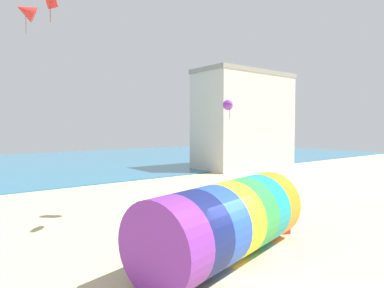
{
  "coord_description": "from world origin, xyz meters",
  "views": [
    {
      "loc": [
        -7.73,
        -8.3,
        4.9
      ],
      "look_at": [
        0.9,
        2.79,
        4.21
      ],
      "focal_mm": 32.0,
      "sensor_mm": 36.0,
      "label": 1
    }
  ],
  "objects": [
    {
      "name": "giant_inflatable_tube",
      "position": [
        0.93,
        0.8,
        1.43
      ],
      "size": [
        8.2,
        4.66,
        2.86
      ],
      "color": "purple",
      "rests_on": "ground"
    },
    {
      "name": "sea",
      "position": [
        0.0,
        39.35,
        0.05
      ],
      "size": [
        120.0,
        40.0,
        0.1
      ],
      "primitive_type": "cube",
      "color": "teal",
      "rests_on": "ground"
    },
    {
      "name": "kite_handler",
      "position": [
        6.0,
        1.84,
        0.86
      ],
      "size": [
        0.42,
        0.37,
        1.68
      ],
      "color": "black",
      "rests_on": "ground"
    },
    {
      "name": "promenade_building",
      "position": [
        22.51,
        20.31,
        5.75
      ],
      "size": [
        12.38,
        5.82,
        11.48
      ],
      "color": "beige",
      "rests_on": "ground"
    },
    {
      "name": "kite_purple_delta",
      "position": [
        8.32,
        8.21,
        6.4
      ],
      "size": [
        0.95,
        0.96,
        1.35
      ],
      "color": "purple"
    },
    {
      "name": "kite_red_delta",
      "position": [
        -2.32,
        16.45,
        12.54
      ],
      "size": [
        1.63,
        1.38,
        2.19
      ],
      "color": "red"
    },
    {
      "name": "ground_plane",
      "position": [
        0.0,
        0.0,
        0.0
      ],
      "size": [
        120.0,
        120.0,
        0.0
      ],
      "primitive_type": "plane",
      "color": "#CCBA8C"
    },
    {
      "name": "cooler_box",
      "position": [
        5.26,
        1.41,
        0.18
      ],
      "size": [
        0.54,
        0.62,
        0.36
      ],
      "primitive_type": "cube",
      "rotation": [
        0.0,
        0.0,
        1.15
      ],
      "color": "red",
      "rests_on": "ground"
    }
  ]
}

